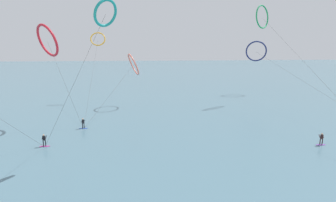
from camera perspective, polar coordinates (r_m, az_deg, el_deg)
The scene contains 10 objects.
sea_water at distance 117.69m, azimuth -3.65°, elevation 5.56°, with size 400.00×200.00×0.08m, color slate.
surfer_magenta at distance 39.46m, azimuth -24.91°, elevation -7.78°, with size 1.40×0.58×1.70m.
surfer_violet at distance 41.82m, azimuth 29.92°, elevation -7.19°, with size 1.40×0.63×1.70m.
surfer_cobalt at distance 45.26m, azimuth -17.65°, elevation -4.71°, with size 1.40×0.73×1.70m.
kite_emerald at distance 66.64m, azimuth 19.50°, elevation 16.55°, with size 4.70×44.69×22.06m.
kite_coral at distance 58.59m, azimuth -7.40°, elevation 7.76°, with size 9.37×18.85×11.51m.
kite_teal at distance 31.85m, azimuth -13.22°, elevation 17.75°, with size 10.89×5.15×18.35m.
kite_amber at distance 65.86m, azimuth -14.74°, elevation 12.64°, with size 3.56×23.78×16.16m.
kite_navy at distance 77.09m, azimuth 18.33°, elevation 10.05°, with size 5.56×55.35×14.27m.
kite_crimson at distance 47.99m, azimuth -24.35°, elevation 11.68°, with size 8.12×5.83×16.64m.
Camera 1 is at (-2.81, -8.60, 13.51)m, focal length 28.55 mm.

